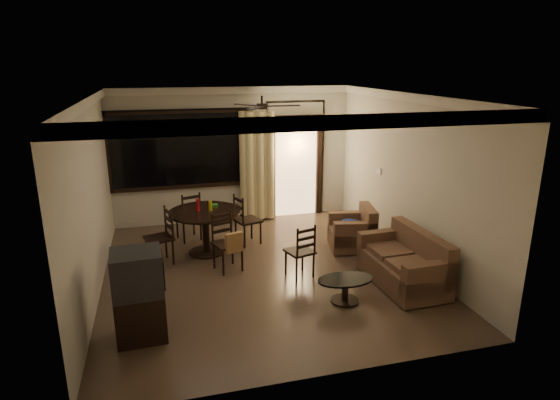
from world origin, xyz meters
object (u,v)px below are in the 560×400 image
object	(u,v)px
sofa	(406,264)
dining_table	(205,220)
tv_cabinet	(139,295)
dining_chair_east	(247,229)
side_chair	(300,261)
dining_chair_west	(160,247)
coffee_table	(345,286)
armchair	(354,232)
dining_chair_north	(189,225)
dining_chair_south	(228,252)

from	to	relation	value
sofa	dining_table	bearing A→B (deg)	142.24
tv_cabinet	sofa	bearing A→B (deg)	4.10
dining_chair_east	side_chair	size ratio (longest dim) A/B	1.07
dining_chair_west	coffee_table	size ratio (longest dim) A/B	1.18
dining_table	side_chair	bearing A→B (deg)	-45.45
dining_chair_west	dining_chair_east	xyz separation A→B (m)	(1.59, 0.52, 0.00)
tv_cabinet	coffee_table	xyz separation A→B (m)	(2.76, 0.19, -0.33)
tv_cabinet	side_chair	xyz separation A→B (m)	(2.39, 1.13, -0.30)
armchair	tv_cabinet	bearing A→B (deg)	-140.03
dining_chair_north	tv_cabinet	size ratio (longest dim) A/B	0.84
dining_table	armchair	xyz separation A→B (m)	(2.62, -0.47, -0.30)
sofa	coffee_table	distance (m)	1.14
dining_chair_east	armchair	xyz separation A→B (m)	(1.83, -0.73, 0.03)
armchair	dining_chair_south	bearing A→B (deg)	-160.29
tv_cabinet	coffee_table	bearing A→B (deg)	1.00
side_chair	armchair	bearing A→B (deg)	-161.94
dining_chair_south	tv_cabinet	size ratio (longest dim) A/B	0.84
dining_chair_south	dining_chair_east	bearing A→B (deg)	45.70
dining_chair_north	sofa	xyz separation A→B (m)	(3.05, -2.75, 0.04)
tv_cabinet	side_chair	bearing A→B (deg)	22.49
dining_chair_south	dining_chair_north	size ratio (longest dim) A/B	1.00
tv_cabinet	sofa	xyz separation A→B (m)	(3.87, 0.47, -0.24)
dining_table	coffee_table	size ratio (longest dim) A/B	1.56
dining_chair_north	coffee_table	bearing A→B (deg)	104.59
tv_cabinet	coffee_table	size ratio (longest dim) A/B	1.40
dining_table	dining_chair_west	world-z (taller)	dining_table
armchair	coffee_table	world-z (taller)	armchair
dining_chair_north	sofa	size ratio (longest dim) A/B	0.62
dining_chair_west	tv_cabinet	distance (m)	2.25
sofa	dining_chair_east	bearing A→B (deg)	129.41
dining_chair_west	coffee_table	distance (m)	3.22
dining_chair_north	armchair	world-z (taller)	dining_chair_north
dining_chair_south	sofa	bearing A→B (deg)	-43.15
sofa	armchair	bearing A→B (deg)	94.53
dining_chair_north	tv_cabinet	world-z (taller)	tv_cabinet
dining_chair_south	coffee_table	distance (m)	2.06
dining_table	dining_chair_south	distance (m)	0.91
dining_chair_west	sofa	bearing A→B (deg)	46.08
dining_table	dining_chair_east	world-z (taller)	dining_table
dining_chair_west	tv_cabinet	size ratio (longest dim) A/B	0.84
dining_table	dining_chair_north	xyz separation A→B (m)	(-0.24, 0.75, -0.33)
dining_table	sofa	distance (m)	3.46
dining_chair_east	armchair	world-z (taller)	dining_chair_east
side_chair	sofa	bearing A→B (deg)	140.14
dining_chair_south	side_chair	size ratio (longest dim) A/B	1.07
dining_table	dining_chair_east	xyz separation A→B (m)	(0.79, 0.26, -0.33)
coffee_table	side_chair	bearing A→B (deg)	111.70
side_chair	dining_table	bearing A→B (deg)	-61.28
dining_chair_south	dining_chair_north	xyz separation A→B (m)	(-0.51, 1.56, -0.02)
dining_table	dining_chair_east	distance (m)	0.90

